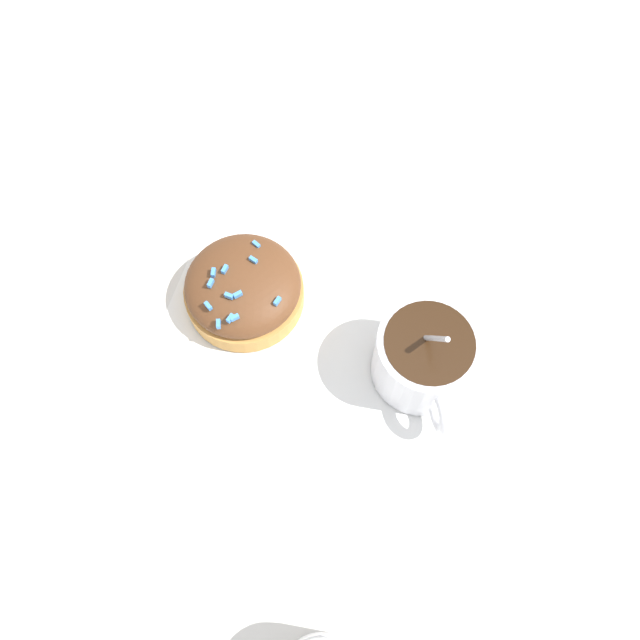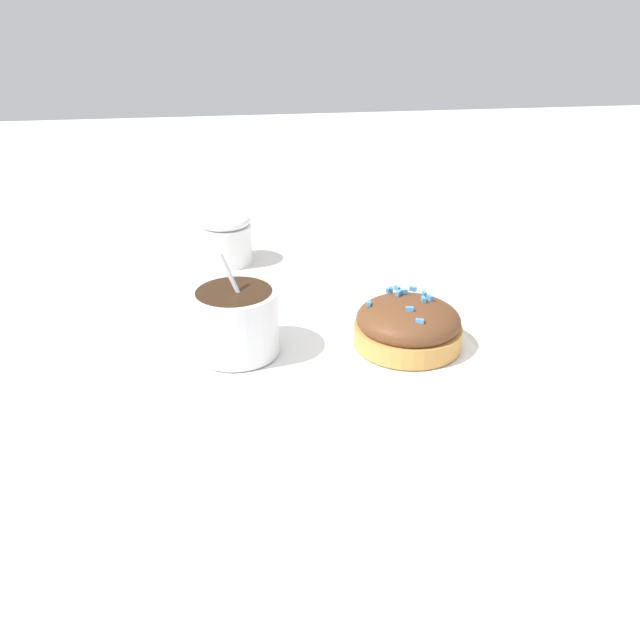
% 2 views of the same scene
% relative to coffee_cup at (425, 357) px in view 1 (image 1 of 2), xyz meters
% --- Properties ---
extents(ground_plane, '(3.00, 3.00, 0.00)m').
position_rel_coffee_cup_xyz_m(ground_plane, '(-0.08, 0.01, -0.04)').
color(ground_plane, silver).
extents(paper_napkin, '(0.29, 0.28, 0.00)m').
position_rel_coffee_cup_xyz_m(paper_napkin, '(-0.08, 0.01, -0.03)').
color(paper_napkin, white).
rests_on(paper_napkin, ground_plane).
extents(coffee_cup, '(0.08, 0.10, 0.09)m').
position_rel_coffee_cup_xyz_m(coffee_cup, '(0.00, 0.00, 0.00)').
color(coffee_cup, white).
rests_on(coffee_cup, paper_napkin).
extents(frosted_pastry, '(0.10, 0.10, 0.05)m').
position_rel_coffee_cup_xyz_m(frosted_pastry, '(-0.16, 0.01, -0.01)').
color(frosted_pastry, '#D19347').
rests_on(frosted_pastry, paper_napkin).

